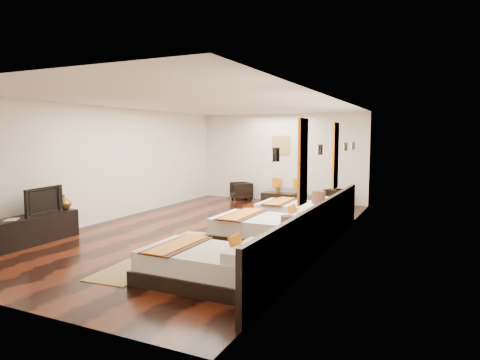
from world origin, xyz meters
The scene contains 30 objects.
floor centered at (0.00, 0.00, 0.00)m, with size 5.50×9.50×0.01m, color black.
ceiling centered at (0.00, 0.00, 2.80)m, with size 5.50×9.50×0.01m, color white.
back_wall centered at (0.00, 4.75, 1.40)m, with size 5.50×0.01×2.80m, color silver.
left_wall centered at (-2.75, 0.00, 1.40)m, with size 0.01×9.50×2.80m, color silver.
right_wall centered at (2.75, 0.00, 1.40)m, with size 0.01×9.50×2.80m, color silver.
headboard_panel centered at (2.71, -0.80, 0.45)m, with size 0.08×6.60×0.90m, color black.
bed_near centered at (1.69, -2.94, 0.25)m, with size 1.93×1.21×0.74m.
bed_mid centered at (1.70, -0.61, 0.28)m, with size 2.12×1.33×0.81m.
bed_far centered at (1.70, 1.48, 0.26)m, with size 2.00×1.26×0.76m.
nightstand_a centered at (2.44, -1.73, 0.29)m, with size 0.41×0.41×0.82m.
nightstand_b centered at (2.44, 0.16, 0.35)m, with size 0.50×0.50×0.99m.
jute_mat_near centered at (0.30, -3.07, 0.01)m, with size 0.75×1.20×0.01m, color olive.
jute_mat_mid centered at (0.11, -0.90, 0.01)m, with size 0.75×1.20×0.01m, color olive.
jute_mat_far centered at (0.26, 1.54, 0.01)m, with size 0.75×1.20×0.01m, color olive.
tv_console centered at (-2.50, -2.48, 0.28)m, with size 0.50×1.80×0.55m, color black.
tv centered at (-2.45, -2.33, 0.82)m, with size 0.95×0.12×0.55m, color black.
book centered at (-2.50, -3.05, 0.56)m, with size 0.21×0.28×0.03m, color black.
figurine centered at (-2.50, -1.72, 0.70)m, with size 0.30×0.30×0.31m, color brown.
sofa centered at (0.33, 4.45, 0.23)m, with size 1.57×0.61×0.46m, color slate.
armchair_left centered at (-1.24, 4.36, 0.29)m, with size 0.62×0.64×0.58m, color black.
armchair_right centered at (1.95, 4.20, 0.27)m, with size 0.59×0.60×0.55m, color black.
coffee_table centered at (0.33, 3.70, 0.20)m, with size 1.00×0.50×0.40m, color black.
table_plant centered at (0.29, 3.74, 0.53)m, with size 0.24×0.21×0.27m, color #2C6120.
orange_panel_a centered at (2.73, -1.90, 1.70)m, with size 0.04×0.40×1.30m, color #D86014.
orange_panel_b centered at (2.73, 0.30, 1.70)m, with size 0.04×0.40×1.30m, color #D86014.
sconce_near centered at (2.70, -3.00, 1.85)m, with size 0.07×0.12×0.18m.
sconce_mid centered at (2.70, -0.80, 1.85)m, with size 0.07×0.12×0.18m.
sconce_far centered at (2.70, 1.40, 1.85)m, with size 0.07×0.12×0.18m.
sconce_lounge centered at (2.70, 2.30, 1.85)m, with size 0.07×0.12×0.18m.
gold_artwork centered at (0.00, 4.73, 1.80)m, with size 0.60×0.04×0.60m, color #AD873F.
Camera 1 is at (4.57, -7.99, 2.08)m, focal length 31.36 mm.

